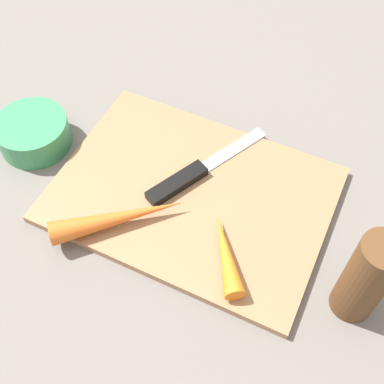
# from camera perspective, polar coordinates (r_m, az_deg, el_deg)

# --- Properties ---
(ground_plane) EXTENTS (1.40, 1.40, 0.00)m
(ground_plane) POSITION_cam_1_polar(r_m,az_deg,el_deg) (0.66, -0.00, -0.60)
(ground_plane) COLOR slate
(cutting_board) EXTENTS (0.36, 0.26, 0.01)m
(cutting_board) POSITION_cam_1_polar(r_m,az_deg,el_deg) (0.66, -0.00, -0.30)
(cutting_board) COLOR #99704C
(cutting_board) RESTS_ON ground_plane
(knife) EXTENTS (0.11, 0.19, 0.01)m
(knife) POSITION_cam_1_polar(r_m,az_deg,el_deg) (0.66, -0.75, 1.69)
(knife) COLOR #B7B7BC
(knife) RESTS_ON cutting_board
(carrot_long) EXTENTS (0.15, 0.14, 0.03)m
(carrot_long) POSITION_cam_1_polar(r_m,az_deg,el_deg) (0.62, -8.48, -2.98)
(carrot_long) COLOR orange
(carrot_long) RESTS_ON cutting_board
(carrot_short) EXTENTS (0.08, 0.10, 0.03)m
(carrot_short) POSITION_cam_1_polar(r_m,az_deg,el_deg) (0.59, 3.93, -7.13)
(carrot_short) COLOR orange
(carrot_short) RESTS_ON cutting_board
(small_bowl) EXTENTS (0.10, 0.10, 0.04)m
(small_bowl) POSITION_cam_1_polar(r_m,az_deg,el_deg) (0.74, -17.95, 6.53)
(small_bowl) COLOR #388C59
(small_bowl) RESTS_ON ground_plane
(pepper_grinder) EXTENTS (0.05, 0.05, 0.13)m
(pepper_grinder) POSITION_cam_1_polar(r_m,az_deg,el_deg) (0.56, 19.57, -9.48)
(pepper_grinder) COLOR brown
(pepper_grinder) RESTS_ON ground_plane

